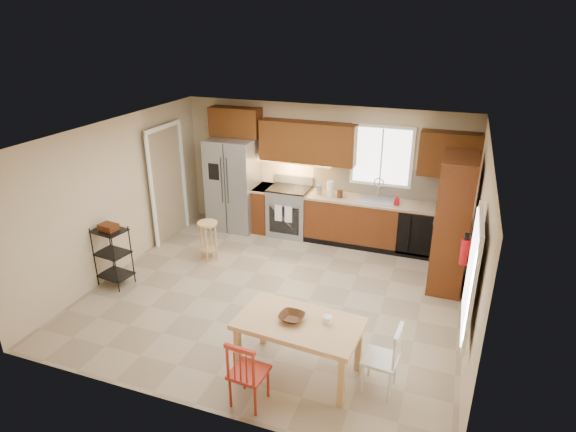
% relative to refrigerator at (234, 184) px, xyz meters
% --- Properties ---
extents(floor, '(5.50, 5.50, 0.00)m').
position_rel_refrigerator_xyz_m(floor, '(1.70, -2.12, -0.91)').
color(floor, tan).
rests_on(floor, ground).
extents(ceiling, '(5.50, 5.00, 0.02)m').
position_rel_refrigerator_xyz_m(ceiling, '(1.70, -2.12, 1.59)').
color(ceiling, silver).
rests_on(ceiling, ground).
extents(wall_back, '(5.50, 0.02, 2.50)m').
position_rel_refrigerator_xyz_m(wall_back, '(1.70, 0.38, 0.34)').
color(wall_back, '#CCB793').
rests_on(wall_back, ground).
extents(wall_front, '(5.50, 0.02, 2.50)m').
position_rel_refrigerator_xyz_m(wall_front, '(1.70, -4.62, 0.34)').
color(wall_front, '#CCB793').
rests_on(wall_front, ground).
extents(wall_left, '(0.02, 5.00, 2.50)m').
position_rel_refrigerator_xyz_m(wall_left, '(-1.05, -2.12, 0.34)').
color(wall_left, '#CCB793').
rests_on(wall_left, ground).
extents(wall_right, '(0.02, 5.00, 2.50)m').
position_rel_refrigerator_xyz_m(wall_right, '(4.45, -2.12, 0.34)').
color(wall_right, '#CCB793').
rests_on(wall_right, ground).
extents(refrigerator, '(0.92, 0.75, 1.82)m').
position_rel_refrigerator_xyz_m(refrigerator, '(0.00, 0.00, 0.00)').
color(refrigerator, gray).
rests_on(refrigerator, floor).
extents(range_stove, '(0.76, 0.63, 0.92)m').
position_rel_refrigerator_xyz_m(range_stove, '(1.15, 0.06, -0.45)').
color(range_stove, gray).
rests_on(range_stove, floor).
extents(base_cabinet_narrow, '(0.30, 0.60, 0.90)m').
position_rel_refrigerator_xyz_m(base_cabinet_narrow, '(0.60, 0.08, -0.46)').
color(base_cabinet_narrow, '#5A2810').
rests_on(base_cabinet_narrow, floor).
extents(base_cabinet_run, '(2.92, 0.60, 0.90)m').
position_rel_refrigerator_xyz_m(base_cabinet_run, '(2.99, 0.08, -0.46)').
color(base_cabinet_run, '#5A2810').
rests_on(base_cabinet_run, floor).
extents(dishwasher, '(0.60, 0.02, 0.78)m').
position_rel_refrigerator_xyz_m(dishwasher, '(3.55, -0.22, -0.46)').
color(dishwasher, black).
rests_on(dishwasher, floor).
extents(backsplash, '(2.92, 0.03, 0.55)m').
position_rel_refrigerator_xyz_m(backsplash, '(2.99, 0.36, 0.27)').
color(backsplash, beige).
rests_on(backsplash, wall_back).
extents(upper_over_fridge, '(1.00, 0.35, 0.55)m').
position_rel_refrigerator_xyz_m(upper_over_fridge, '(0.00, 0.20, 1.19)').
color(upper_over_fridge, '#542A0E').
rests_on(upper_over_fridge, wall_back).
extents(upper_left_block, '(1.80, 0.35, 0.75)m').
position_rel_refrigerator_xyz_m(upper_left_block, '(1.45, 0.20, 0.92)').
color(upper_left_block, '#542A0E').
rests_on(upper_left_block, wall_back).
extents(upper_right_block, '(1.00, 0.35, 0.75)m').
position_rel_refrigerator_xyz_m(upper_right_block, '(3.95, 0.20, 0.92)').
color(upper_right_block, '#542A0E').
rests_on(upper_right_block, wall_back).
extents(window_back, '(1.12, 0.04, 1.12)m').
position_rel_refrigerator_xyz_m(window_back, '(2.80, 0.35, 0.74)').
color(window_back, white).
rests_on(window_back, wall_back).
extents(sink, '(0.62, 0.46, 0.16)m').
position_rel_refrigerator_xyz_m(sink, '(2.80, 0.08, -0.05)').
color(sink, gray).
rests_on(sink, base_cabinet_run).
extents(undercab_glow, '(1.60, 0.30, 0.01)m').
position_rel_refrigerator_xyz_m(undercab_glow, '(1.15, 0.17, 0.52)').
color(undercab_glow, '#FFBF66').
rests_on(undercab_glow, wall_back).
extents(soap_bottle, '(0.09, 0.09, 0.19)m').
position_rel_refrigerator_xyz_m(soap_bottle, '(3.18, -0.02, 0.09)').
color(soap_bottle, '#B70C14').
rests_on(soap_bottle, base_cabinet_run).
extents(paper_towel, '(0.12, 0.12, 0.28)m').
position_rel_refrigerator_xyz_m(paper_towel, '(1.95, 0.03, 0.13)').
color(paper_towel, white).
rests_on(paper_towel, base_cabinet_run).
extents(canister_steel, '(0.11, 0.11, 0.18)m').
position_rel_refrigerator_xyz_m(canister_steel, '(1.75, 0.03, 0.08)').
color(canister_steel, gray).
rests_on(canister_steel, base_cabinet_run).
extents(canister_wood, '(0.10, 0.10, 0.14)m').
position_rel_refrigerator_xyz_m(canister_wood, '(2.15, -0.00, 0.06)').
color(canister_wood, '#4A2813').
rests_on(canister_wood, base_cabinet_run).
extents(pantry, '(0.50, 0.95, 2.10)m').
position_rel_refrigerator_xyz_m(pantry, '(4.13, -0.93, 0.14)').
color(pantry, '#5A2810').
rests_on(pantry, floor).
extents(fire_extinguisher, '(0.12, 0.12, 0.36)m').
position_rel_refrigerator_xyz_m(fire_extinguisher, '(4.33, -1.98, 0.19)').
color(fire_extinguisher, '#B70C14').
rests_on(fire_extinguisher, wall_right).
extents(window_right, '(0.04, 1.02, 1.32)m').
position_rel_refrigerator_xyz_m(window_right, '(4.38, -3.27, 0.54)').
color(window_right, white).
rests_on(window_right, wall_right).
extents(doorway, '(0.04, 0.95, 2.10)m').
position_rel_refrigerator_xyz_m(doorway, '(-0.97, -0.82, 0.14)').
color(doorway, '#8C7A59').
rests_on(doorway, wall_left).
extents(dining_table, '(1.49, 0.92, 0.70)m').
position_rel_refrigerator_xyz_m(dining_table, '(2.60, -3.68, -0.56)').
color(dining_table, tan).
rests_on(dining_table, floor).
extents(chair_red, '(0.42, 0.42, 0.84)m').
position_rel_refrigerator_xyz_m(chair_red, '(2.25, -4.33, -0.49)').
color(chair_red, '#A92A1A').
rests_on(chair_red, floor).
extents(chair_white, '(0.42, 0.42, 0.84)m').
position_rel_refrigerator_xyz_m(chair_white, '(3.55, -3.63, -0.49)').
color(chair_white, white).
rests_on(chair_white, floor).
extents(table_bowl, '(0.31, 0.31, 0.07)m').
position_rel_refrigerator_xyz_m(table_bowl, '(2.51, -3.68, -0.20)').
color(table_bowl, '#4A2813').
rests_on(table_bowl, dining_table).
extents(table_jar, '(0.10, 0.10, 0.11)m').
position_rel_refrigerator_xyz_m(table_jar, '(2.92, -3.59, -0.17)').
color(table_jar, white).
rests_on(table_jar, dining_table).
extents(bar_stool, '(0.42, 0.42, 0.71)m').
position_rel_refrigerator_xyz_m(bar_stool, '(0.20, -1.46, -0.55)').
color(bar_stool, tan).
rests_on(bar_stool, floor).
extents(utility_cart, '(0.54, 0.45, 0.98)m').
position_rel_refrigerator_xyz_m(utility_cart, '(-0.80, -2.71, -0.42)').
color(utility_cart, black).
rests_on(utility_cart, floor).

